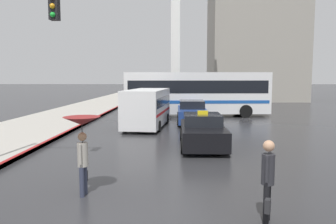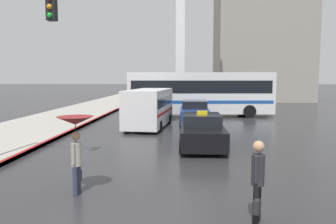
{
  "view_description": "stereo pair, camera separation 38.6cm",
  "coord_description": "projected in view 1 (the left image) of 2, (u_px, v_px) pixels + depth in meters",
  "views": [
    {
      "loc": [
        1.02,
        -5.64,
        2.96
      ],
      "look_at": [
        0.65,
        9.29,
        1.4
      ],
      "focal_mm": 35.0,
      "sensor_mm": 36.0,
      "label": 1
    },
    {
      "loc": [
        1.41,
        -5.63,
        2.96
      ],
      "look_at": [
        0.65,
        9.29,
        1.4
      ],
      "focal_mm": 35.0,
      "sensor_mm": 36.0,
      "label": 2
    }
  ],
  "objects": [
    {
      "name": "taxi",
      "position": [
        202.0,
        132.0,
        14.11
      ],
      "size": [
        1.91,
        4.21,
        1.56
      ],
      "rotation": [
        0.0,
        0.0,
        3.14
      ],
      "color": "black",
      "rests_on": "ground_plane"
    },
    {
      "name": "traffic_light",
      "position": [
        4.0,
        44.0,
        10.25
      ],
      "size": [
        2.95,
        0.38,
        5.84
      ],
      "color": "black",
      "rests_on": "ground_plane"
    },
    {
      "name": "pedestrian_man",
      "position": [
        268.0,
        177.0,
        6.65
      ],
      "size": [
        0.35,
        0.56,
        1.71
      ],
      "rotation": [
        0.0,
        0.0,
        -1.99
      ],
      "color": "black",
      "rests_on": "ground_plane"
    },
    {
      "name": "monument_cross",
      "position": [
        176.0,
        1.0,
        32.87
      ],
      "size": [
        8.3,
        0.9,
        18.86
      ],
      "color": "white",
      "rests_on": "ground_plane"
    },
    {
      "name": "pedestrian_with_umbrella",
      "position": [
        82.0,
        134.0,
        8.11
      ],
      "size": [
        0.92,
        0.92,
        2.01
      ],
      "rotation": [
        0.0,
        0.0,
        1.5
      ],
      "color": "#2D3347",
      "rests_on": "ground_plane"
    },
    {
      "name": "ambulance_van",
      "position": [
        147.0,
        106.0,
        19.68
      ],
      "size": [
        2.58,
        5.86,
        2.27
      ],
      "rotation": [
        0.0,
        0.0,
        3.04
      ],
      "color": "white",
      "rests_on": "ground_plane"
    },
    {
      "name": "sedan_red",
      "position": [
        192.0,
        113.0,
        21.52
      ],
      "size": [
        1.91,
        4.71,
        1.48
      ],
      "rotation": [
        0.0,
        0.0,
        3.14
      ],
      "color": "navy",
      "rests_on": "ground_plane"
    },
    {
      "name": "city_bus",
      "position": [
        196.0,
        92.0,
        25.31
      ],
      "size": [
        11.09,
        3.17,
        3.38
      ],
      "rotation": [
        0.0,
        0.0,
        1.63
      ],
      "color": "silver",
      "rests_on": "ground_plane"
    },
    {
      "name": "building_tower_near",
      "position": [
        255.0,
        9.0,
        43.12
      ],
      "size": [
        11.6,
        10.0,
        23.95
      ],
      "color": "gray",
      "rests_on": "ground_plane"
    }
  ]
}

